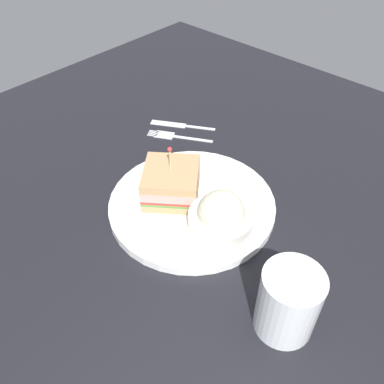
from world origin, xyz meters
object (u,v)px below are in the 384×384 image
object	(u,v)px
coleslaw_bowl	(221,218)
drink_glass	(288,304)
plate	(192,205)
sandwich_half_center	(171,183)
knife	(179,125)
fork	(172,136)

from	to	relation	value
coleslaw_bowl	drink_glass	size ratio (longest dim) A/B	1.00
plate	drink_glass	size ratio (longest dim) A/B	2.78
sandwich_half_center	coleslaw_bowl	bearing A→B (deg)	87.19
drink_glass	knife	xyz separation A→B (cm)	(-22.29, -38.59, -4.03)
sandwich_half_center	plate	bearing A→B (deg)	107.09
coleslaw_bowl	fork	bearing A→B (deg)	-120.34
knife	coleslaw_bowl	bearing A→B (deg)	55.42
drink_glass	knife	bearing A→B (deg)	-120.01
coleslaw_bowl	knife	size ratio (longest dim) A/B	0.79
coleslaw_bowl	fork	size ratio (longest dim) A/B	0.79
plate	sandwich_half_center	xyz separation A→B (cm)	(1.03, -3.34, 3.20)
plate	fork	distance (cm)	19.57
plate	fork	size ratio (longest dim) A/B	2.20
fork	coleslaw_bowl	bearing A→B (deg)	59.66
coleslaw_bowl	drink_glass	distance (cm)	15.42
coleslaw_bowl	fork	xyz separation A→B (cm)	(-13.19, -22.54, -3.70)
drink_glass	knife	world-z (taller)	drink_glass
plate	coleslaw_bowl	distance (cm)	7.69
fork	knife	distance (cm)	3.89
sandwich_half_center	fork	world-z (taller)	sandwich_half_center
plate	drink_glass	bearing A→B (deg)	71.44
plate	drink_glass	world-z (taller)	drink_glass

